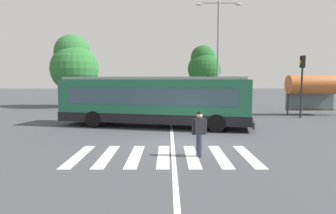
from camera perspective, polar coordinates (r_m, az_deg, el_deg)
ground_plane at (r=13.40m, az=2.38°, el=-7.14°), size 160.00×160.00×0.00m
city_transit_bus at (r=18.01m, az=-2.62°, el=1.20°), size 12.00×5.09×3.06m
pedestrian_crossing_street at (r=11.12m, az=6.24°, el=-4.69°), size 0.57×0.38×1.72m
parked_car_teal at (r=29.28m, az=-11.37°, el=1.11°), size 2.30×4.67×1.35m
parked_car_champagne at (r=28.95m, az=-6.07°, el=1.14°), size 2.09×4.60×1.35m
parked_car_charcoal at (r=28.81m, az=-0.91°, el=1.15°), size 2.04×4.58×1.35m
parked_car_silver at (r=28.86m, az=4.82°, el=1.14°), size 2.20×4.64×1.35m
parked_car_white at (r=29.01m, az=10.19°, el=1.09°), size 1.98×4.56×1.35m
traffic_light_far_corner at (r=24.24m, az=24.74°, el=5.45°), size 0.33×0.32×4.67m
bus_stop_shelter at (r=26.51m, az=26.70°, el=3.78°), size 4.29×1.54×3.25m
twin_arm_street_lamp at (r=25.96m, az=9.86°, el=11.63°), size 3.92×0.32×9.49m
background_tree_left at (r=32.27m, az=-17.72°, el=7.98°), size 4.91×4.91×7.55m
background_tree_right at (r=34.69m, az=7.12°, el=7.97°), size 3.82×3.82×6.87m
crosswalk_painted_stripes at (r=11.30m, az=-0.76°, el=-9.50°), size 6.90×3.35×0.01m
lane_center_line at (r=15.35m, az=0.90°, el=-5.51°), size 0.16×24.00×0.01m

